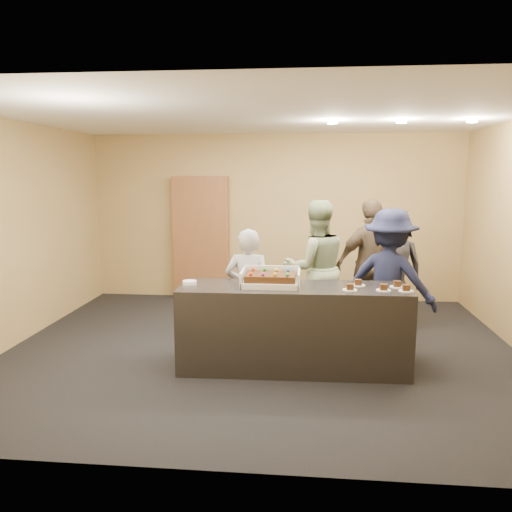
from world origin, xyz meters
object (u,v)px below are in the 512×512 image
object	(u,v)px
plate_stack	(190,283)
person_server_grey	(248,291)
cake_box	(271,281)
person_dark_suit	(392,268)
serving_counter	(293,328)
sheet_cake	(271,277)
storage_cabinet	(201,238)
person_navy_man	(389,281)
person_sage_man	(316,268)
person_brown_extra	(372,265)

from	to	relation	value
plate_stack	person_server_grey	world-z (taller)	person_server_grey
cake_box	plate_stack	size ratio (longest dim) A/B	4.08
plate_stack	person_dark_suit	xyz separation A→B (m)	(2.39, 1.58, -0.10)
plate_stack	person_server_grey	xyz separation A→B (m)	(0.58, 0.46, -0.19)
serving_counter	person_dark_suit	world-z (taller)	person_dark_suit
sheet_cake	serving_counter	bearing A→B (deg)	0.00
storage_cabinet	person_navy_man	xyz separation A→B (m)	(2.70, -2.30, -0.18)
person_sage_man	person_brown_extra	xyz separation A→B (m)	(0.75, 0.31, 0.01)
plate_stack	person_navy_man	bearing A→B (deg)	16.91
serving_counter	person_brown_extra	xyz separation A→B (m)	(1.00, 1.50, 0.43)
person_brown_extra	person_dark_suit	xyz separation A→B (m)	(0.28, 0.07, -0.06)
sheet_cake	person_brown_extra	xyz separation A→B (m)	(1.24, 1.50, -0.12)
person_navy_man	serving_counter	bearing A→B (deg)	55.02
storage_cabinet	person_navy_man	distance (m)	3.55
person_server_grey	person_brown_extra	xyz separation A→B (m)	(1.53, 1.05, 0.15)
serving_counter	plate_stack	world-z (taller)	plate_stack
person_server_grey	person_dark_suit	xyz separation A→B (m)	(1.81, 1.12, 0.09)
storage_cabinet	person_server_grey	world-z (taller)	storage_cabinet
plate_stack	person_brown_extra	xyz separation A→B (m)	(2.11, 1.51, -0.04)
storage_cabinet	person_navy_man	bearing A→B (deg)	-40.42
person_navy_man	person_dark_suit	world-z (taller)	person_navy_man
person_brown_extra	person_dark_suit	world-z (taller)	person_brown_extra
storage_cabinet	person_dark_suit	xyz separation A→B (m)	(2.88, -1.39, -0.19)
person_navy_man	person_sage_man	bearing A→B (deg)	-8.58
serving_counter	sheet_cake	xyz separation A→B (m)	(-0.24, -0.00, 0.55)
storage_cabinet	sheet_cake	bearing A→B (deg)	-65.30
person_dark_suit	serving_counter	bearing A→B (deg)	48.24
sheet_cake	person_dark_suit	world-z (taller)	person_dark_suit
person_server_grey	cake_box	bearing A→B (deg)	123.70
sheet_cake	plate_stack	bearing A→B (deg)	-179.55
sheet_cake	person_brown_extra	world-z (taller)	person_brown_extra
storage_cabinet	plate_stack	bearing A→B (deg)	-80.53
cake_box	serving_counter	bearing A→B (deg)	-5.35
serving_counter	person_sage_man	world-z (taller)	person_sage_man
storage_cabinet	cake_box	xyz separation A→B (m)	(1.36, -2.94, -0.07)
person_sage_man	person_brown_extra	distance (m)	0.81
person_sage_man	person_navy_man	size ratio (longest dim) A/B	1.04
person_server_grey	plate_stack	bearing A→B (deg)	37.91
serving_counter	plate_stack	xyz separation A→B (m)	(-1.11, -0.01, 0.47)
sheet_cake	person_dark_suit	bearing A→B (deg)	45.90
cake_box	person_sage_man	xyz separation A→B (m)	(0.50, 1.17, -0.07)
person_server_grey	serving_counter	bearing A→B (deg)	139.28
storage_cabinet	person_brown_extra	xyz separation A→B (m)	(2.60, -1.46, -0.14)
person_brown_extra	sheet_cake	bearing A→B (deg)	28.90
storage_cabinet	person_navy_man	world-z (taller)	storage_cabinet
storage_cabinet	sheet_cake	size ratio (longest dim) A/B	3.89
plate_stack	person_brown_extra	size ratio (longest dim) A/B	0.09
serving_counter	person_server_grey	world-z (taller)	person_server_grey
storage_cabinet	serving_counter	bearing A→B (deg)	-61.56
storage_cabinet	person_sage_man	world-z (taller)	storage_cabinet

